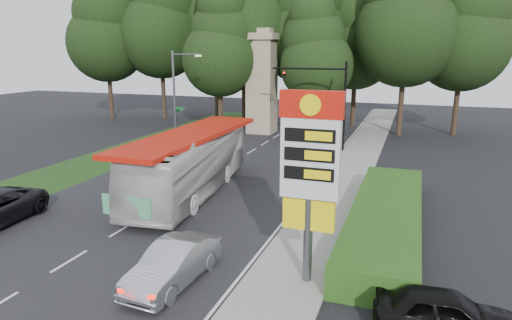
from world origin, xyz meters
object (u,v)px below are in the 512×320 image
(streetlight_signs, at_px, (176,94))
(sedan_silver, at_px, (173,264))
(traffic_signal_mast, at_px, (328,93))
(transit_bus, at_px, (191,163))
(gas_station_pylon, at_px, (310,162))
(monument, at_px, (262,81))
(parked_car_black, at_px, (446,313))

(streetlight_signs, distance_m, sedan_silver, 24.86)
(traffic_signal_mast, bearing_deg, transit_bus, -110.30)
(gas_station_pylon, height_order, streetlight_signs, streetlight_signs)
(transit_bus, xyz_separation_m, sedan_silver, (4.22, -9.60, -1.04))
(gas_station_pylon, distance_m, monument, 30.17)
(monument, distance_m, parked_car_black, 33.86)
(traffic_signal_mast, xyz_separation_m, monument, (-7.68, 6.00, 0.43))
(monument, bearing_deg, traffic_signal_mast, -38.00)
(gas_station_pylon, bearing_deg, sedan_silver, -160.32)
(gas_station_pylon, relative_size, traffic_signal_mast, 0.95)
(streetlight_signs, bearing_deg, monument, 58.03)
(traffic_signal_mast, xyz_separation_m, sedan_silver, (-0.96, -23.61, -3.93))
(traffic_signal_mast, relative_size, monument, 0.72)
(gas_station_pylon, distance_m, streetlight_signs, 25.74)
(monument, xyz_separation_m, parked_car_black, (15.71, -29.66, -4.40))
(streetlight_signs, bearing_deg, transit_bus, -58.08)
(gas_station_pylon, bearing_deg, transit_bus, 137.41)
(gas_station_pylon, bearing_deg, monument, 111.80)
(streetlight_signs, height_order, parked_car_black, streetlight_signs)
(gas_station_pylon, height_order, parked_car_black, gas_station_pylon)
(gas_station_pylon, relative_size, transit_bus, 0.54)
(streetlight_signs, distance_m, monument, 9.44)
(streetlight_signs, xyz_separation_m, transit_bus, (7.49, -12.02, -2.66))
(transit_bus, relative_size, sedan_silver, 2.83)
(traffic_signal_mast, distance_m, sedan_silver, 23.95)
(sedan_silver, height_order, parked_car_black, sedan_silver)
(transit_bus, bearing_deg, gas_station_pylon, -48.87)
(streetlight_signs, bearing_deg, gas_station_pylon, -51.04)
(gas_station_pylon, relative_size, parked_car_black, 1.66)
(traffic_signal_mast, relative_size, sedan_silver, 1.60)
(parked_car_black, bearing_deg, streetlight_signs, 39.62)
(gas_station_pylon, xyz_separation_m, traffic_signal_mast, (-3.52, 22.00, 0.22))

